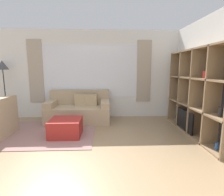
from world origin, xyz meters
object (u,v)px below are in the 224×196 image
object	(u,v)px
ottoman	(66,128)
floor_lamp	(3,69)
shelving_unit	(198,94)
couch_main	(79,110)

from	to	relation	value
ottoman	floor_lamp	world-z (taller)	floor_lamp
ottoman	floor_lamp	bearing A→B (deg)	146.65
shelving_unit	floor_lamp	distance (m)	5.28
floor_lamp	couch_main	bearing A→B (deg)	-4.77
ottoman	couch_main	bearing A→B (deg)	83.27
ottoman	floor_lamp	distance (m)	2.78
ottoman	floor_lamp	xyz separation A→B (m)	(-2.04, 1.34, 1.33)
ottoman	shelving_unit	bearing A→B (deg)	-0.14
shelving_unit	couch_main	size ratio (longest dim) A/B	1.38
shelving_unit	couch_main	xyz separation A→B (m)	(-2.89, 1.17, -0.63)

